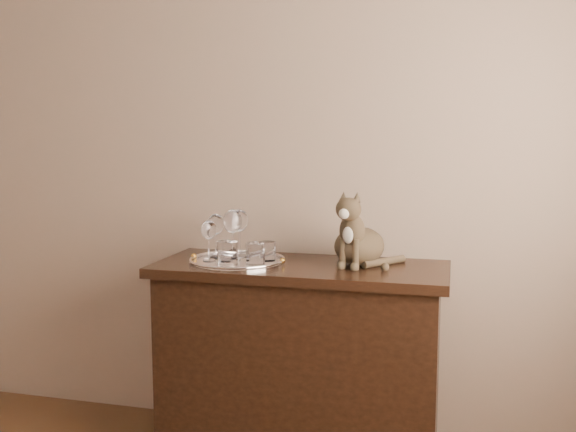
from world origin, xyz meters
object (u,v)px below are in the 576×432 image
tumbler_b (228,253)px  tray (237,262)px  cat (360,227)px  wine_glass_c (209,240)px  wine_glass_d (233,234)px  wine_glass_b (239,233)px  tumbler_c (267,251)px  sideboard (300,364)px  tumbler_a (255,254)px  wine_glass_a (216,236)px

tumbler_b → tray: bearing=84.5°
tumbler_b → cat: bearing=19.7°
wine_glass_c → wine_glass_d: wine_glass_d is taller
wine_glass_b → tumbler_c: size_ratio=2.56×
sideboard → wine_glass_b: bearing=165.3°
sideboard → wine_glass_b: wine_glass_b is taller
tumbler_a → sideboard: bearing=27.8°
sideboard → wine_glass_b: 0.61m
wine_glass_a → tumbler_c: 0.24m
wine_glass_a → tumbler_a: wine_glass_a is taller
tray → tumbler_b: bearing=-95.5°
tray → cat: bearing=10.2°
sideboard → cat: cat is taller
tray → tumbler_c: (0.12, 0.03, 0.04)m
sideboard → tumbler_b: bearing=-155.9°
tumbler_c → sideboard: bearing=-1.3°
tumbler_b → sideboard: bearing=24.1°
wine_glass_d → tumbler_c: (0.15, 0.00, -0.07)m
wine_glass_a → wine_glass_c: bearing=-93.2°
wine_glass_a → tumbler_a: 0.24m
wine_glass_c → tumbler_b: (0.11, -0.07, -0.04)m
sideboard → wine_glass_a: 0.65m
wine_glass_d → tumbler_c: wine_glass_d is taller
tumbler_c → cat: cat is taller
tray → wine_glass_a: bearing=157.9°
tumbler_c → cat: 0.40m
tumbler_c → cat: bearing=8.5°
wine_glass_d → cat: (0.53, 0.06, 0.04)m
tray → wine_glass_c: wine_glass_c is taller
wine_glass_b → wine_glass_a: bearing=-144.6°
tray → cat: (0.50, 0.09, 0.15)m
wine_glass_a → cat: size_ratio=0.61×
tray → wine_glass_c: bearing=-168.1°
sideboard → cat: 0.63m
sideboard → tray: tray is taller
wine_glass_b → wine_glass_d: bearing=-92.8°
wine_glass_c → cat: size_ratio=0.55×
tumbler_a → wine_glass_a: bearing=153.8°
wine_glass_a → tumbler_a: (0.21, -0.10, -0.05)m
tumbler_c → wine_glass_a: bearing=177.0°
tumbler_a → wine_glass_b: bearing=127.1°
sideboard → wine_glass_c: (-0.38, -0.05, 0.52)m
wine_glass_a → wine_glass_d: bearing=-11.6°
tray → wine_glass_d: (-0.03, 0.03, 0.11)m
sideboard → wine_glass_a: bearing=177.7°
wine_glass_d → tumbler_c: size_ratio=2.66×
wine_glass_d → tumbler_c: bearing=1.8°
tray → wine_glass_a: (-0.11, 0.05, 0.10)m
wine_glass_c → cat: cat is taller
sideboard → tumbler_a: 0.51m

